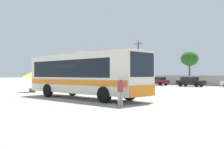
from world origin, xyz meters
The scene contains 10 objects.
ground_plane centered at (0.00, 10.00, 0.00)m, with size 300.00×300.00×0.00m, color gray.
perimeter_wall centered at (0.00, 29.22, 0.83)m, with size 80.00×0.30×1.67m, color #9E998C.
coach_bus_cream_orange centered at (0.58, 0.14, 1.90)m, with size 11.19×3.06×3.56m.
attendant_by_bus_door centered at (5.92, -1.82, 0.94)m, with size 0.44×0.44×1.67m.
vendor_umbrella_near_gate_yellow centered at (-9.09, 1.72, 1.77)m, with size 2.02×2.02×2.10m.
parked_car_leftmost_maroon centered at (-8.95, 25.41, 0.75)m, with size 4.03×1.99×1.40m.
parked_car_second_black centered at (-2.56, 24.71, 0.77)m, with size 4.13×2.06×1.45m.
utility_pole_near centered at (-17.04, 31.08, 4.56)m, with size 1.80×0.24×8.75m.
roadside_tree_left centered at (-20.25, 35.51, 4.99)m, with size 5.63×5.63×7.39m.
roadside_tree_midleft centered at (-7.09, 33.73, 4.78)m, with size 3.22×3.22×6.19m.
Camera 1 is at (15.82, -13.57, 1.78)m, focal length 43.23 mm.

